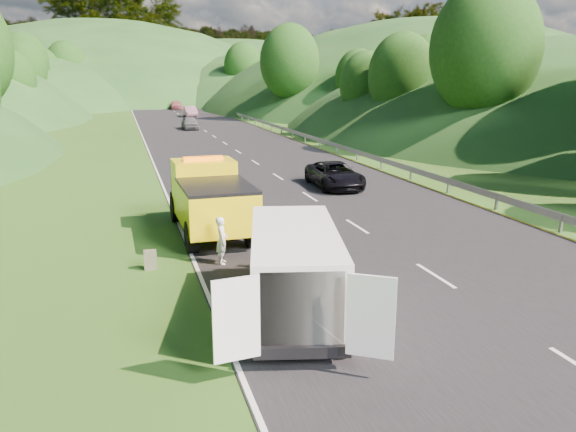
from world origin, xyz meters
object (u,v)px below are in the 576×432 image
object	(u,v)px
white_van	(294,267)
woman	(223,264)
suitcase	(150,260)
passing_suv	(335,187)
child	(269,270)
spare_tire	(336,353)
worker	(314,332)
tow_truck	(210,198)

from	to	relation	value
white_van	woman	world-z (taller)	white_van
suitcase	passing_suv	distance (m)	15.06
child	spare_tire	bearing A→B (deg)	-59.66
suitcase	woman	bearing A→B (deg)	-2.51
child	suitcase	world-z (taller)	suitcase
worker	suitcase	world-z (taller)	worker
passing_suv	child	bearing A→B (deg)	-117.41
suitcase	worker	bearing A→B (deg)	-58.52
tow_truck	white_van	xyz separation A→B (m)	(0.84, -8.32, -0.09)
child	worker	bearing A→B (deg)	-61.01
worker	tow_truck	bearing A→B (deg)	73.37
tow_truck	woman	bearing A→B (deg)	-94.55
woman	white_van	bearing A→B (deg)	-156.20
white_van	child	size ratio (longest dim) A/B	6.68
tow_truck	passing_suv	bearing A→B (deg)	40.90
tow_truck	spare_tire	bearing A→B (deg)	-85.19
white_van	suitcase	bearing A→B (deg)	139.47
white_van	spare_tire	bearing A→B (deg)	-68.84
white_van	passing_suv	distance (m)	17.08
tow_truck	child	size ratio (longest dim) A/B	6.41
suitcase	spare_tire	world-z (taller)	suitcase
white_van	spare_tire	distance (m)	2.57
spare_tire	child	bearing A→B (deg)	90.48
child	passing_suv	bearing A→B (deg)	90.14
tow_truck	white_van	size ratio (longest dim) A/B	0.96
spare_tire	passing_suv	world-z (taller)	passing_suv
worker	spare_tire	distance (m)	1.11
white_van	passing_suv	world-z (taller)	white_van
woman	passing_suv	xyz separation A→B (m)	(8.13, 10.98, 0.00)
tow_truck	child	distance (m)	5.12
white_van	woman	size ratio (longest dim) A/B	4.47
white_van	woman	bearing A→B (deg)	116.84
spare_tire	passing_suv	xyz separation A→B (m)	(6.79, 17.69, 0.00)
worker	suitcase	distance (m)	6.70
suitcase	white_van	bearing A→B (deg)	-54.23
suitcase	spare_tire	distance (m)	7.72
white_van	child	distance (m)	3.75
worker	passing_suv	xyz separation A→B (m)	(6.91, 16.59, 0.00)
tow_truck	spare_tire	xyz separation A→B (m)	(1.12, -10.52, -1.38)
tow_truck	child	world-z (taller)	tow_truck
white_van	woman	distance (m)	4.81
tow_truck	white_van	bearing A→B (deg)	-85.56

